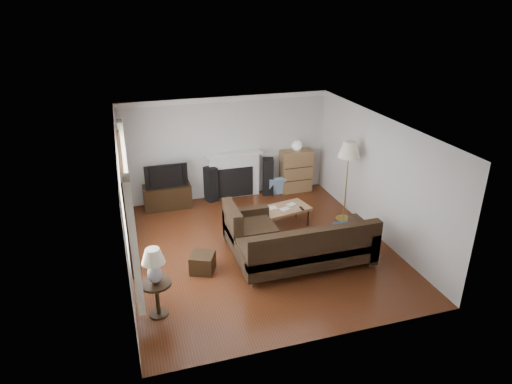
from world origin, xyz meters
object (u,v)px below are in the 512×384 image
object	(u,v)px
coffee_table	(283,217)
floor_lamp	(347,182)
tv_stand	(168,196)
sectional_sofa	(306,244)
side_table	(157,299)
bookshelf	(296,171)

from	to	relation	value
coffee_table	floor_lamp	size ratio (longest dim) A/B	0.62
tv_stand	sectional_sofa	bearing A→B (deg)	-56.96
side_table	coffee_table	bearing A→B (deg)	37.69
sectional_sofa	floor_lamp	xyz separation A→B (m)	(1.54, 1.50, 0.47)
tv_stand	side_table	bearing A→B (deg)	-99.01
tv_stand	floor_lamp	distance (m)	4.16
coffee_table	tv_stand	bearing A→B (deg)	131.62
tv_stand	bookshelf	xyz separation A→B (m)	(3.26, 0.06, 0.26)
side_table	bookshelf	bearing A→B (deg)	45.90
coffee_table	floor_lamp	world-z (taller)	floor_lamp
bookshelf	floor_lamp	world-z (taller)	floor_lamp
sectional_sofa	floor_lamp	size ratio (longest dim) A/B	1.49
bookshelf	side_table	bearing A→B (deg)	-134.10
tv_stand	coffee_table	bearing A→B (deg)	-36.82
coffee_table	floor_lamp	bearing A→B (deg)	-15.51
bookshelf	coffee_table	distance (m)	2.04
tv_stand	sectional_sofa	size ratio (longest dim) A/B	0.40
sectional_sofa	side_table	size ratio (longest dim) A/B	4.50
coffee_table	side_table	bearing A→B (deg)	-153.86
bookshelf	sectional_sofa	bearing A→B (deg)	-108.37
side_table	tv_stand	bearing A→B (deg)	80.99
tv_stand	floor_lamp	xyz separation A→B (m)	(3.69, -1.81, 0.64)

